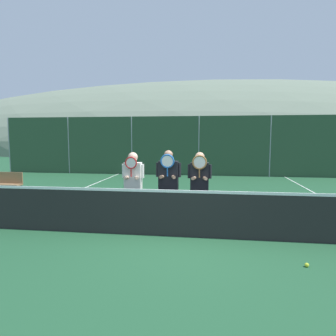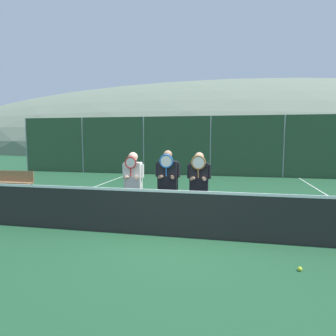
{
  "view_description": "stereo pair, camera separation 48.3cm",
  "coord_description": "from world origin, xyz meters",
  "px_view_note": "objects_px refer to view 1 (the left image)",
  "views": [
    {
      "loc": [
        0.57,
        -6.07,
        2.1
      ],
      "look_at": [
        -0.41,
        0.99,
        1.35
      ],
      "focal_mm": 32.0,
      "sensor_mm": 36.0,
      "label": 1
    },
    {
      "loc": [
        1.05,
        -5.99,
        2.1
      ],
      "look_at": [
        -0.41,
        0.99,
        1.35
      ],
      "focal_mm": 32.0,
      "sensor_mm": 36.0,
      "label": 2
    }
  ],
  "objects_px": {
    "player_leftmost": "(133,182)",
    "tennis_ball_on_court": "(307,265)",
    "player_center_right": "(200,182)",
    "car_far_left": "(90,155)",
    "car_center": "(243,156)",
    "player_center_left": "(168,181)",
    "car_left_of_center": "(166,155)"
  },
  "relations": [
    {
      "from": "player_leftmost",
      "to": "tennis_ball_on_court",
      "type": "distance_m",
      "value": 4.02
    },
    {
      "from": "player_center_right",
      "to": "tennis_ball_on_court",
      "type": "relative_size",
      "value": 25.56
    },
    {
      "from": "player_leftmost",
      "to": "car_far_left",
      "type": "height_order",
      "value": "player_leftmost"
    },
    {
      "from": "player_leftmost",
      "to": "car_center",
      "type": "xyz_separation_m",
      "value": [
        3.83,
        11.88,
        -0.15
      ]
    },
    {
      "from": "player_leftmost",
      "to": "player_center_right",
      "type": "relative_size",
      "value": 0.99
    },
    {
      "from": "player_center_left",
      "to": "car_left_of_center",
      "type": "xyz_separation_m",
      "value": [
        -1.81,
        11.84,
        -0.11
      ]
    },
    {
      "from": "car_far_left",
      "to": "car_center",
      "type": "xyz_separation_m",
      "value": [
        9.7,
        0.24,
        0.01
      ]
    },
    {
      "from": "tennis_ball_on_court",
      "to": "car_left_of_center",
      "type": "bearing_deg",
      "value": 107.47
    },
    {
      "from": "player_leftmost",
      "to": "player_center_right",
      "type": "distance_m",
      "value": 1.57
    },
    {
      "from": "player_center_right",
      "to": "car_far_left",
      "type": "relative_size",
      "value": 0.38
    },
    {
      "from": "player_center_left",
      "to": "car_center",
      "type": "xyz_separation_m",
      "value": [
        2.98,
        11.89,
        -0.17
      ]
    },
    {
      "from": "car_far_left",
      "to": "car_left_of_center",
      "type": "distance_m",
      "value": 4.91
    },
    {
      "from": "player_center_right",
      "to": "tennis_ball_on_court",
      "type": "distance_m",
      "value": 2.88
    },
    {
      "from": "player_leftmost",
      "to": "player_center_left",
      "type": "height_order",
      "value": "player_center_left"
    },
    {
      "from": "player_leftmost",
      "to": "car_center",
      "type": "bearing_deg",
      "value": 72.11
    },
    {
      "from": "player_leftmost",
      "to": "car_far_left",
      "type": "xyz_separation_m",
      "value": [
        -5.87,
        11.63,
        -0.16
      ]
    },
    {
      "from": "car_left_of_center",
      "to": "car_far_left",
      "type": "bearing_deg",
      "value": -177.78
    },
    {
      "from": "car_far_left",
      "to": "tennis_ball_on_court",
      "type": "xyz_separation_m",
      "value": [
        9.24,
        -13.59,
        -0.84
      ]
    },
    {
      "from": "player_center_right",
      "to": "tennis_ball_on_court",
      "type": "height_order",
      "value": "player_center_right"
    },
    {
      "from": "car_left_of_center",
      "to": "tennis_ball_on_court",
      "type": "distance_m",
      "value": 14.47
    },
    {
      "from": "car_far_left",
      "to": "car_left_of_center",
      "type": "xyz_separation_m",
      "value": [
        4.91,
        0.19,
        0.07
      ]
    },
    {
      "from": "car_center",
      "to": "player_center_left",
      "type": "bearing_deg",
      "value": -104.08
    },
    {
      "from": "car_left_of_center",
      "to": "car_center",
      "type": "xyz_separation_m",
      "value": [
        4.8,
        0.05,
        -0.07
      ]
    },
    {
      "from": "tennis_ball_on_court",
      "to": "car_far_left",
      "type": "bearing_deg",
      "value": 124.23
    },
    {
      "from": "player_leftmost",
      "to": "car_left_of_center",
      "type": "distance_m",
      "value": 11.86
    },
    {
      "from": "player_center_right",
      "to": "player_leftmost",
      "type": "bearing_deg",
      "value": -178.03
    },
    {
      "from": "car_left_of_center",
      "to": "tennis_ball_on_court",
      "type": "xyz_separation_m",
      "value": [
        4.34,
        -13.78,
        -0.91
      ]
    },
    {
      "from": "car_center",
      "to": "player_center_right",
      "type": "bearing_deg",
      "value": -100.83
    },
    {
      "from": "player_center_left",
      "to": "car_far_left",
      "type": "bearing_deg",
      "value": 119.98
    },
    {
      "from": "player_center_right",
      "to": "car_far_left",
      "type": "xyz_separation_m",
      "value": [
        -7.44,
        11.58,
        -0.16
      ]
    },
    {
      "from": "player_leftmost",
      "to": "player_center_right",
      "type": "xyz_separation_m",
      "value": [
        1.57,
        0.05,
        0.0
      ]
    },
    {
      "from": "tennis_ball_on_court",
      "to": "player_leftmost",
      "type": "bearing_deg",
      "value": 149.91
    }
  ]
}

